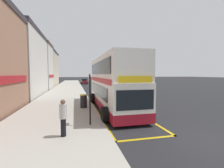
# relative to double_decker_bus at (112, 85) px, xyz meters

# --- Properties ---
(ground_plane) EXTENTS (260.00, 260.00, 0.00)m
(ground_plane) POSITION_rel_double_decker_bus_xyz_m (2.46, 24.35, -2.06)
(ground_plane) COLOR black
(pavement_near) EXTENTS (6.00, 76.00, 0.14)m
(pavement_near) POSITION_rel_double_decker_bus_xyz_m (-4.54, 24.35, -1.99)
(pavement_near) COLOR #A39E93
(pavement_near) RESTS_ON ground
(double_decker_bus) EXTENTS (3.19, 10.76, 4.40)m
(double_decker_bus) POSITION_rel_double_decker_bus_xyz_m (0.00, 0.00, 0.00)
(double_decker_bus) COLOR white
(double_decker_bus) RESTS_ON ground
(bus_bay_markings) EXTENTS (3.15, 13.55, 0.01)m
(bus_bay_markings) POSITION_rel_double_decker_bus_xyz_m (0.03, -0.02, -2.06)
(bus_bay_markings) COLOR gold
(bus_bay_markings) RESTS_ON ground
(bus_stop_sign) EXTENTS (0.09, 0.51, 2.87)m
(bus_stop_sign) POSITION_rel_double_decker_bus_xyz_m (-2.35, -4.40, -0.26)
(bus_stop_sign) COLOR black
(bus_stop_sign) RESTS_ON pavement_near
(terrace_mid) EXTENTS (8.30, 11.81, 9.88)m
(terrace_mid) POSITION_rel_double_decker_bus_xyz_m (-11.81, 10.67, 2.44)
(terrace_mid) COLOR silver
(terrace_mid) RESTS_ON ground
(terrace_far) EXTENTS (9.48, 7.44, 9.12)m
(terrace_far) POSITION_rel_double_decker_bus_xyz_m (-12.39, 20.90, 2.51)
(terrace_far) COLOR silver
(terrace_far) RESTS_ON ground
(terrace_end) EXTENTS (7.73, 11.75, 9.75)m
(terrace_end) POSITION_rel_double_decker_bus_xyz_m (-11.53, 30.54, 2.37)
(terrace_end) COLOR beige
(terrace_end) RESTS_ON ground
(parked_car_maroon_kerbside) EXTENTS (2.09, 4.20, 1.62)m
(parked_car_maroon_kerbside) POSITION_rel_double_decker_bus_xyz_m (-0.30, 35.95, -1.26)
(parked_car_maroon_kerbside) COLOR maroon
(parked_car_maroon_kerbside) RESTS_ON ground
(parked_car_maroon_ahead) EXTENTS (2.09, 4.20, 1.62)m
(parked_car_maroon_ahead) POSITION_rel_double_decker_bus_xyz_m (5.20, 45.27, -1.26)
(parked_car_maroon_ahead) COLOR maroon
(parked_car_maroon_ahead) RESTS_ON ground
(parked_car_white_behind) EXTENTS (2.09, 4.20, 1.62)m
(parked_car_white_behind) POSITION_rel_double_decker_bus_xyz_m (7.35, 19.66, -1.26)
(parked_car_white_behind) COLOR silver
(parked_car_white_behind) RESTS_ON ground
(parked_car_teal_distant) EXTENTS (2.09, 4.20, 1.62)m
(parked_car_teal_distant) POSITION_rel_double_decker_bus_xyz_m (7.46, 36.08, -1.26)
(parked_car_teal_distant) COLOR #196066
(parked_car_teal_distant) RESTS_ON ground
(pedestrian_waiting_near_sign) EXTENTS (0.34, 0.34, 1.71)m
(pedestrian_waiting_near_sign) POSITION_rel_double_decker_bus_xyz_m (-3.71, -5.88, -0.99)
(pedestrian_waiting_near_sign) COLOR black
(pedestrian_waiting_near_sign) RESTS_ON pavement_near
(litter_bin) EXTENTS (0.60, 0.60, 1.12)m
(litter_bin) POSITION_rel_double_decker_bus_xyz_m (-2.45, 0.27, -1.36)
(litter_bin) COLOR black
(litter_bin) RESTS_ON pavement_near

